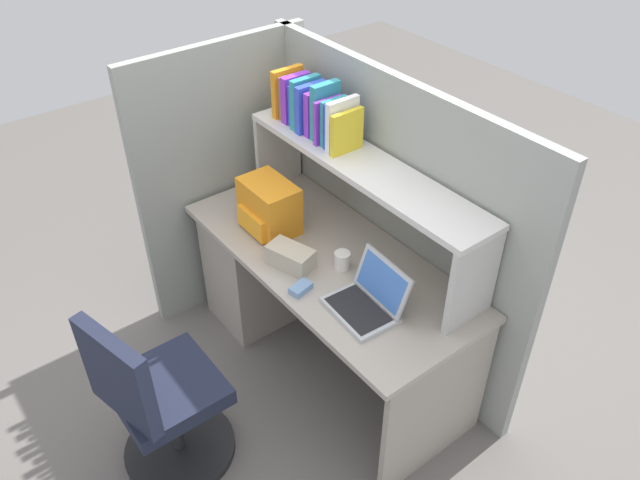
% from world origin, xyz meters
% --- Properties ---
extents(ground_plane, '(8.00, 8.00, 0.00)m').
position_xyz_m(ground_plane, '(0.00, 0.00, 0.00)').
color(ground_plane, slate).
extents(desk, '(1.60, 0.70, 0.73)m').
position_xyz_m(desk, '(-0.39, 0.00, 0.40)').
color(desk, '#AAA093').
rests_on(desk, ground_plane).
extents(cubicle_partition_rear, '(1.84, 0.05, 1.55)m').
position_xyz_m(cubicle_partition_rear, '(0.00, 0.38, 0.78)').
color(cubicle_partition_rear, '#939991').
rests_on(cubicle_partition_rear, ground_plane).
extents(cubicle_partition_left, '(0.05, 1.06, 1.55)m').
position_xyz_m(cubicle_partition_left, '(-0.85, -0.05, 0.78)').
color(cubicle_partition_left, '#939991').
rests_on(cubicle_partition_left, ground_plane).
extents(overhead_hutch, '(1.44, 0.28, 0.45)m').
position_xyz_m(overhead_hutch, '(0.00, 0.20, 1.08)').
color(overhead_hutch, beige).
rests_on(overhead_hutch, desk).
extents(reference_books_on_shelf, '(0.51, 0.19, 0.28)m').
position_xyz_m(reference_books_on_shelf, '(-0.37, 0.20, 1.30)').
color(reference_books_on_shelf, orange).
rests_on(reference_books_on_shelf, overhead_hutch).
extents(laptop, '(0.33, 0.28, 0.22)m').
position_xyz_m(laptop, '(0.39, -0.09, 0.78)').
color(laptop, '#B7BABF').
rests_on(laptop, desk).
extents(backpack, '(0.30, 0.22, 0.26)m').
position_xyz_m(backpack, '(-0.36, -0.09, 0.86)').
color(backpack, orange).
rests_on(backpack, desk).
extents(computer_mouse, '(0.08, 0.11, 0.03)m').
position_xyz_m(computer_mouse, '(0.12, -0.25, 0.75)').
color(computer_mouse, '#7299C6').
rests_on(computer_mouse, desk).
extents(paper_cup, '(0.08, 0.08, 0.08)m').
position_xyz_m(paper_cup, '(0.11, -0.00, 0.77)').
color(paper_cup, white).
rests_on(paper_cup, desk).
extents(tissue_box, '(0.25, 0.18, 0.10)m').
position_xyz_m(tissue_box, '(-0.05, -0.18, 0.78)').
color(tissue_box, '#BFB299').
rests_on(tissue_box, desk).
extents(office_chair, '(0.52, 0.53, 0.93)m').
position_xyz_m(office_chair, '(0.04, -0.97, 0.39)').
color(office_chair, black).
rests_on(office_chair, ground_plane).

